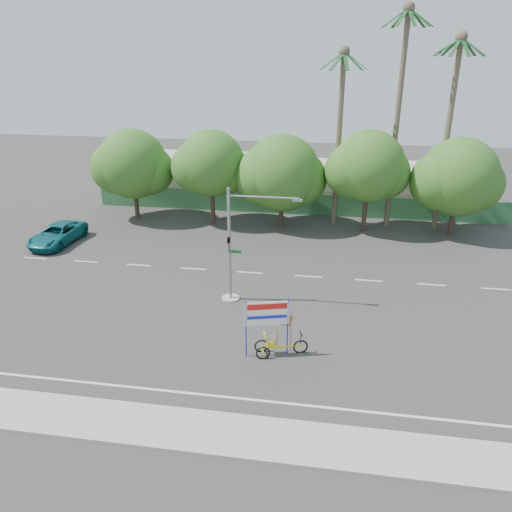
# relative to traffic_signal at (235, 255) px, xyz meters

# --- Properties ---
(ground) EXTENTS (120.00, 120.00, 0.00)m
(ground) POSITION_rel_traffic_signal_xyz_m (2.20, -3.98, -2.92)
(ground) COLOR #33302D
(ground) RESTS_ON ground
(sidewalk_near) EXTENTS (50.00, 2.40, 0.12)m
(sidewalk_near) POSITION_rel_traffic_signal_xyz_m (2.20, -11.48, -2.86)
(sidewalk_near) COLOR gray
(sidewalk_near) RESTS_ON ground
(fence) EXTENTS (38.00, 0.08, 2.00)m
(fence) POSITION_rel_traffic_signal_xyz_m (2.20, 17.52, -1.92)
(fence) COLOR #336B3D
(fence) RESTS_ON ground
(building_left) EXTENTS (12.00, 8.00, 4.00)m
(building_left) POSITION_rel_traffic_signal_xyz_m (-7.80, 22.02, -0.92)
(building_left) COLOR #BEB297
(building_left) RESTS_ON ground
(building_right) EXTENTS (14.00, 8.00, 3.60)m
(building_right) POSITION_rel_traffic_signal_xyz_m (10.20, 22.02, -1.12)
(building_right) COLOR #BEB297
(building_right) RESTS_ON ground
(tree_far_left) EXTENTS (7.14, 6.00, 7.96)m
(tree_far_left) POSITION_rel_traffic_signal_xyz_m (-11.85, 14.02, 1.84)
(tree_far_left) COLOR #473828
(tree_far_left) RESTS_ON ground
(tree_left) EXTENTS (6.66, 5.60, 8.07)m
(tree_left) POSITION_rel_traffic_signal_xyz_m (-4.85, 14.02, 2.14)
(tree_left) COLOR #473828
(tree_left) RESTS_ON ground
(tree_center) EXTENTS (7.62, 6.40, 7.85)m
(tree_center) POSITION_rel_traffic_signal_xyz_m (1.14, 14.02, 1.55)
(tree_center) COLOR #473828
(tree_center) RESTS_ON ground
(tree_right) EXTENTS (6.90, 5.80, 8.36)m
(tree_right) POSITION_rel_traffic_signal_xyz_m (8.15, 14.02, 2.32)
(tree_right) COLOR #473828
(tree_right) RESTS_ON ground
(tree_far_right) EXTENTS (7.38, 6.20, 7.94)m
(tree_far_right) POSITION_rel_traffic_signal_xyz_m (15.15, 14.02, 1.73)
(tree_far_right) COLOR #473828
(tree_far_right) RESTS_ON ground
(palm_tall) EXTENTS (3.73, 3.79, 17.45)m
(palm_tall) POSITION_rel_traffic_signal_xyz_m (10.20, 15.52, 7.55)
(palm_tall) COLOR #70604C
(palm_tall) RESTS_ON ground
(palm_mid) EXTENTS (3.73, 3.79, 15.45)m
(palm_mid) POSITION_rel_traffic_signal_xyz_m (14.20, 15.52, 6.48)
(palm_mid) COLOR #70604C
(palm_mid) RESTS_ON ground
(palm_short) EXTENTS (3.73, 3.79, 14.45)m
(palm_short) POSITION_rel_traffic_signal_xyz_m (5.70, 15.52, 5.94)
(palm_short) COLOR #70604C
(palm_short) RESTS_ON ground
(traffic_signal) EXTENTS (4.72, 1.10, 7.00)m
(traffic_signal) POSITION_rel_traffic_signal_xyz_m (0.00, 0.00, 0.00)
(traffic_signal) COLOR gray
(traffic_signal) RESTS_ON ground
(trike_billboard) EXTENTS (3.09, 1.21, 3.13)m
(trike_billboard) POSITION_rel_traffic_signal_xyz_m (3.01, -5.54, -1.66)
(trike_billboard) COLOR black
(trike_billboard) RESTS_ON ground
(pickup_truck) EXTENTS (2.91, 5.67, 1.53)m
(pickup_truck) POSITION_rel_traffic_signal_xyz_m (-15.62, 7.08, -2.15)
(pickup_truck) COLOR #0E6268
(pickup_truck) RESTS_ON ground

